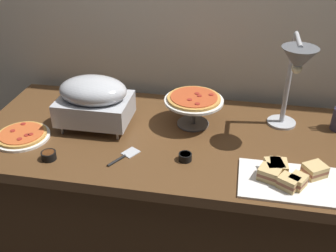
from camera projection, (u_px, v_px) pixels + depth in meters
The scene contains 11 objects.
ground_plane at pixel (174, 248), 2.27m from camera, with size 8.00×8.00×0.00m, color #4C443D.
back_wall at pixel (192, 15), 2.08m from camera, with size 4.40×0.04×2.40m, color beige.
buffet_table at pixel (174, 196), 2.07m from camera, with size 1.90×0.84×0.76m.
chafing_dish at pixel (94, 99), 1.89m from camera, with size 0.34×0.25×0.26m.
heat_lamp at pixel (296, 67), 1.66m from camera, with size 0.15×0.33×0.47m.
pizza_plate_front at pixel (22, 135), 1.86m from camera, with size 0.26×0.26×0.03m.
pizza_plate_center at pixel (194, 102), 1.91m from camera, with size 0.29×0.29×0.16m.
sandwich_platter at pixel (288, 176), 1.57m from camera, with size 0.40×0.25×0.06m.
sauce_cup_near at pixel (49, 155), 1.71m from camera, with size 0.06×0.06×0.04m.
sauce_cup_far at pixel (185, 157), 1.70m from camera, with size 0.06×0.06×0.03m.
serving_spatula at pixel (124, 156), 1.73m from camera, with size 0.12×0.16×0.01m.
Camera 1 is at (0.26, -1.57, 1.76)m, focal length 42.37 mm.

